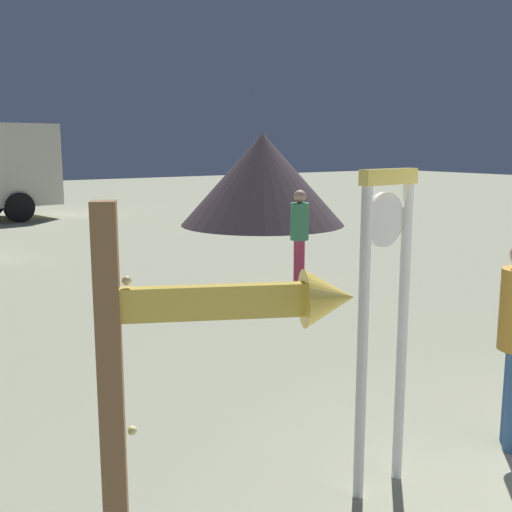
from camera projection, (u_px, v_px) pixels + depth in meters
name	position (u px, v px, depth m)	size (l,w,h in m)	color
standing_clock	(384.00, 301.00, 4.15)	(0.49, 0.12, 2.20)	white
arrow_sign	(201.00, 379.00, 2.63)	(1.04, 0.63, 2.14)	#926842
person_distant	(299.00, 233.00, 10.46)	(0.31, 0.31, 1.61)	#C03557
dome_tent	(263.00, 179.00, 18.41)	(4.83, 4.83, 2.68)	#3E3236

